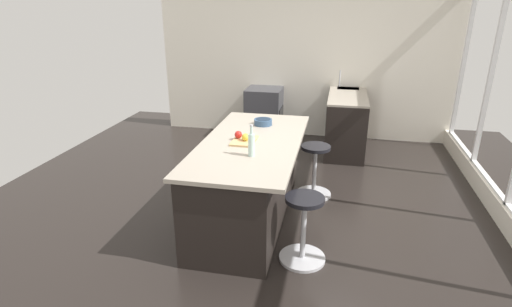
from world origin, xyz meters
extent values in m
plane|color=black|center=(0.00, 0.00, 0.00)|extent=(7.28, 7.28, 0.00)
cube|color=silver|center=(0.00, 2.52, 0.12)|extent=(5.60, 0.12, 0.24)
cube|color=silver|center=(0.00, 2.52, 0.24)|extent=(5.15, 0.06, 0.06)
cube|color=silver|center=(-2.58, 2.52, 1.39)|extent=(0.05, 0.06, 2.29)
cube|color=silver|center=(-1.29, 2.52, 1.39)|extent=(0.05, 0.06, 2.29)
cube|color=silver|center=(-2.80, 0.00, 1.32)|extent=(0.12, 5.05, 2.63)
cube|color=black|center=(-2.45, 0.80, 0.44)|extent=(2.13, 0.60, 0.88)
cube|color=#9E9384|center=(-2.45, 0.80, 0.90)|extent=(2.13, 0.60, 0.03)
cube|color=#38383D|center=(-2.72, 0.80, 0.85)|extent=(0.44, 0.36, 0.12)
cylinder|color=#B7B7BC|center=(-2.72, 0.65, 1.05)|extent=(0.02, 0.02, 0.28)
cube|color=#38383D|center=(-2.45, -0.62, 0.44)|extent=(0.60, 0.60, 0.88)
cube|color=black|center=(-2.45, -0.31, 0.40)|extent=(0.44, 0.01, 0.32)
cube|color=black|center=(0.39, -0.27, 0.44)|extent=(2.14, 0.83, 0.87)
cube|color=#9E9384|center=(0.39, -0.22, 0.89)|extent=(2.20, 1.03, 0.04)
cylinder|color=#B7B7BC|center=(-0.31, 0.43, 0.01)|extent=(0.44, 0.44, 0.03)
cylinder|color=#B7B7BC|center=(-0.31, 0.43, 0.32)|extent=(0.05, 0.05, 0.60)
cylinder|color=black|center=(-0.31, 0.43, 0.64)|extent=(0.36, 0.36, 0.04)
cylinder|color=#B7B7BC|center=(1.08, 0.43, 0.01)|extent=(0.44, 0.44, 0.03)
cylinder|color=#B7B7BC|center=(1.08, 0.43, 0.32)|extent=(0.05, 0.05, 0.60)
cylinder|color=black|center=(1.08, 0.43, 0.64)|extent=(0.36, 0.36, 0.04)
cube|color=tan|center=(0.41, -0.29, 0.92)|extent=(0.36, 0.24, 0.02)
sphere|color=gold|center=(0.44, -0.27, 0.97)|extent=(0.08, 0.08, 0.08)
sphere|color=red|center=(0.38, -0.36, 0.97)|extent=(0.08, 0.08, 0.08)
cylinder|color=silver|center=(0.81, -0.12, 1.02)|extent=(0.06, 0.06, 0.22)
cylinder|color=silver|center=(0.81, -0.12, 1.17)|extent=(0.03, 0.03, 0.08)
cylinder|color=#B7B7BC|center=(0.81, -0.12, 1.22)|extent=(0.03, 0.03, 0.02)
cylinder|color=#334C6B|center=(-0.23, -0.21, 0.95)|extent=(0.22, 0.22, 0.07)
cylinder|color=#192635|center=(-0.23, -0.21, 0.96)|extent=(0.18, 0.18, 0.04)
camera|label=1|loc=(4.37, 0.67, 2.32)|focal=28.51mm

